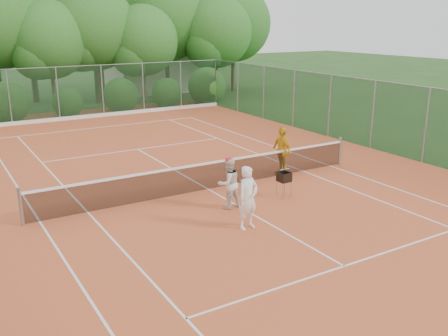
# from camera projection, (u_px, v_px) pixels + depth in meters

# --- Properties ---
(ground) EXTENTS (120.00, 120.00, 0.00)m
(ground) POSITION_uv_depth(u_px,v_px,m) (209.00, 190.00, 16.82)
(ground) COLOR #224518
(ground) RESTS_ON ground
(clay_court) EXTENTS (18.00, 36.00, 0.02)m
(clay_court) POSITION_uv_depth(u_px,v_px,m) (209.00, 190.00, 16.82)
(clay_court) COLOR #C7582E
(clay_court) RESTS_ON ground
(club_building) EXTENTS (8.00, 5.00, 3.00)m
(club_building) POSITION_uv_depth(u_px,v_px,m) (160.00, 72.00, 40.56)
(club_building) COLOR beige
(club_building) RESTS_ON ground
(tennis_net) EXTENTS (11.97, 0.10, 1.10)m
(tennis_net) POSITION_uv_depth(u_px,v_px,m) (209.00, 175.00, 16.67)
(tennis_net) COLOR gray
(tennis_net) RESTS_ON clay_court
(player_white) EXTENTS (0.70, 0.51, 1.76)m
(player_white) POSITION_uv_depth(u_px,v_px,m) (248.00, 198.00, 13.46)
(player_white) COLOR white
(player_white) RESTS_ON clay_court
(player_center_grp) EXTENTS (0.79, 0.63, 1.59)m
(player_center_grp) POSITION_uv_depth(u_px,v_px,m) (229.00, 183.00, 14.97)
(player_center_grp) COLOR silver
(player_center_grp) RESTS_ON clay_court
(player_yellow) EXTENTS (0.50, 1.07, 1.79)m
(player_yellow) POSITION_uv_depth(u_px,v_px,m) (282.00, 151.00, 18.29)
(player_yellow) COLOR gold
(player_yellow) RESTS_ON clay_court
(ball_hopper) EXTENTS (0.36, 0.36, 0.83)m
(ball_hopper) POSITION_uv_depth(u_px,v_px,m) (284.00, 177.00, 15.94)
(ball_hopper) COLOR gray
(ball_hopper) RESTS_ON clay_court
(stray_ball_a) EXTENTS (0.07, 0.07, 0.07)m
(stray_ball_a) POSITION_uv_depth(u_px,v_px,m) (64.00, 137.00, 24.18)
(stray_ball_a) COLOR #ADCA2F
(stray_ball_a) RESTS_ON clay_court
(stray_ball_b) EXTENTS (0.07, 0.07, 0.07)m
(stray_ball_b) POSITION_uv_depth(u_px,v_px,m) (153.00, 121.00, 28.19)
(stray_ball_b) COLOR #ADCB2F
(stray_ball_b) RESTS_ON clay_court
(stray_ball_c) EXTENTS (0.07, 0.07, 0.07)m
(stray_ball_c) POSITION_uv_depth(u_px,v_px,m) (153.00, 133.00, 25.18)
(stray_ball_c) COLOR gold
(stray_ball_c) RESTS_ON clay_court
(court_markings) EXTENTS (11.03, 23.83, 0.01)m
(court_markings) POSITION_uv_depth(u_px,v_px,m) (209.00, 189.00, 16.82)
(court_markings) COLOR white
(court_markings) RESTS_ON clay_court
(fence_back) EXTENTS (18.07, 0.07, 3.00)m
(fence_back) POSITION_uv_depth(u_px,v_px,m) (81.00, 92.00, 28.71)
(fence_back) COLOR #19381E
(fence_back) RESTS_ON clay_court
(fence_right) EXTENTS (0.07, 33.07, 3.00)m
(fence_right) POSITION_uv_depth(u_px,v_px,m) (426.00, 126.00, 19.62)
(fence_right) COLOR #19381E
(fence_right) RESTS_ON clay_court
(tropical_treeline) EXTENTS (32.10, 8.49, 15.03)m
(tropical_treeline) POSITION_uv_depth(u_px,v_px,m) (76.00, 27.00, 32.68)
(tropical_treeline) COLOR brown
(tropical_treeline) RESTS_ON ground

